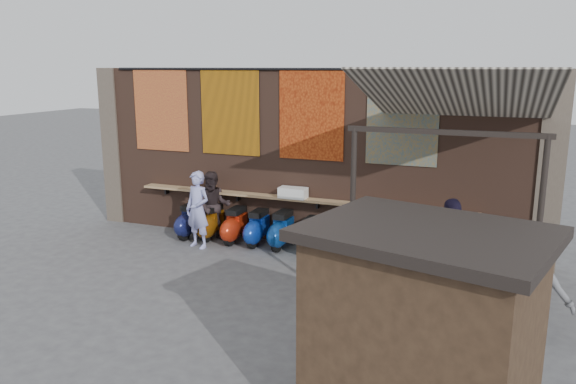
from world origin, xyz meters
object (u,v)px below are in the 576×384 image
Objects in this scene: scooter_stool_5 at (310,236)px; diner_left at (198,210)px; scooter_stool_4 at (282,230)px; shopper_tan at (429,251)px; shopper_grey at (534,284)px; scooter_stool_1 at (211,223)px; shelf_box at (293,193)px; scooter_stool_7 at (364,242)px; market_stall at (421,344)px; shopper_navy at (451,252)px; diner_right at (214,206)px; scooter_stool_2 at (235,226)px; scooter_stool_0 at (190,221)px; scooter_stool_8 at (391,247)px; scooter_stool_3 at (257,228)px; scooter_stool_6 at (336,240)px.

scooter_stool_5 is 2.60m from diner_left.
scooter_stool_4 is 0.55× the size of shopper_tan.
scooter_stool_5 is 0.45× the size of shopper_grey.
shopper_grey is (6.94, -2.72, 0.50)m from scooter_stool_1.
scooter_stool_1 is at bearing 178.12° from scooter_stool_5.
shelf_box is 0.80× the size of scooter_stool_7.
market_stall is (2.02, -5.66, 0.79)m from scooter_stool_7.
shopper_navy is 3.93m from market_stall.
market_stall reaches higher than diner_right.
shelf_box is 1.96m from scooter_stool_7.
diner_left is (-0.62, -0.61, 0.47)m from scooter_stool_2.
shelf_box is 2.17m from scooter_stool_1.
scooter_stool_4 is at bearing 0.98° from scooter_stool_0.
scooter_stool_1 is 0.45× the size of shopper_navy.
scooter_stool_5 is 1.13× the size of scooter_stool_8.
diner_left is at bearing -49.36° from shopper_navy.
scooter_stool_1 is 0.44m from diner_right.
shopper_navy reaches higher than scooter_stool_4.
scooter_stool_0 is at bearing -179.32° from scooter_stool_7.
diner_left is (-1.19, -0.62, 0.48)m from scooter_stool_3.
scooter_stool_6 is 0.60m from scooter_stool_7.
scooter_stool_1 is at bearing 178.84° from scooter_stool_4.
diner_left is 0.94× the size of shopper_navy.
scooter_stool_3 is 1.04× the size of scooter_stool_5.
diner_left is at bearing -169.87° from scooter_stool_6.
shelf_box is at bearing 12.20° from scooter_stool_2.
scooter_stool_2 is at bearing 178.68° from scooter_stool_5.
scooter_stool_8 is 0.45× the size of shopper_tan.
diner_right reaches higher than scooter_stool_7.
diner_left is (-1.79, -0.61, 0.46)m from scooter_stool_4.
scooter_stool_0 is 7.96m from shopper_grey.
scooter_stool_4 is at bearing -9.88° from shopper_grey.
scooter_stool_8 is (3.09, -0.03, -0.06)m from scooter_stool_3.
scooter_stool_3 is at bearing -59.52° from shopper_navy.
scooter_stool_6 is 6.22m from market_stall.
scooter_stool_4 is at bearing 177.35° from scooter_stool_6.
diner_left is (-2.49, -0.57, 0.49)m from scooter_stool_5.
diner_left is 1.06× the size of diner_right.
scooter_stool_3 is 4.81m from shopper_navy.
diner_left is 0.98× the size of shopper_grey.
shopper_navy is (4.45, -1.74, 0.54)m from scooter_stool_3.
scooter_stool_7 is 0.50× the size of shopper_tan.
scooter_stool_2 is 0.57m from scooter_stool_3.
scooter_stool_7 is at bearing -22.07° from shopper_grey.
scooter_stool_0 is at bearing -178.16° from scooter_stool_2.
diner_left is (-3.69, -0.62, 0.50)m from scooter_stool_7.
scooter_stool_1 is at bearing 179.31° from scooter_stool_8.
scooter_stool_6 is 3.18m from diner_left.
diner_right is at bearing -179.64° from scooter_stool_7.
shelf_box is 0.38× the size of diner_right.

